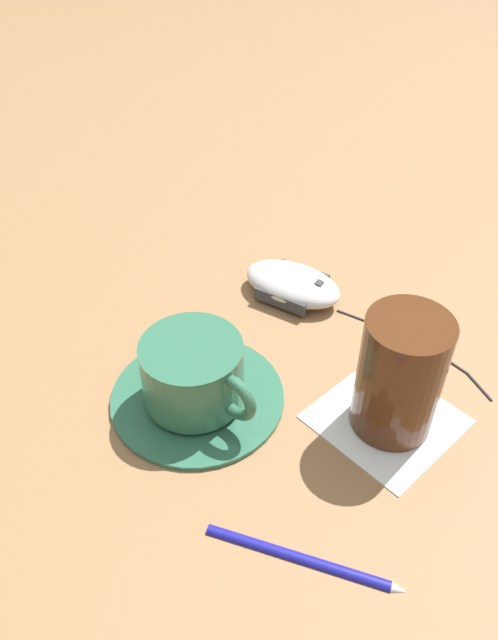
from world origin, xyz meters
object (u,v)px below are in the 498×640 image
computer_mouse (293,284)px  pen (303,557)px  coffee_cup (194,373)px  saucer (197,395)px  drinking_glass (398,377)px

computer_mouse → pen: computer_mouse is taller
coffee_cup → pen: coffee_cup is taller
saucer → computer_mouse: computer_mouse is taller
pen → saucer: bearing=-21.8°
saucer → drinking_glass: bearing=-150.3°
saucer → coffee_cup: (-0.00, 0.00, 0.04)m
saucer → pen: bearing=158.2°
coffee_cup → drinking_glass: drinking_glass is taller
computer_mouse → saucer: bearing=96.9°
drinking_glass → pen: size_ratio=0.79×
computer_mouse → coffee_cup: bearing=97.7°
saucer → pen: same height
drinking_glass → saucer: bearing=29.7°
computer_mouse → drinking_glass: size_ratio=1.03×
computer_mouse → pen: 0.31m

